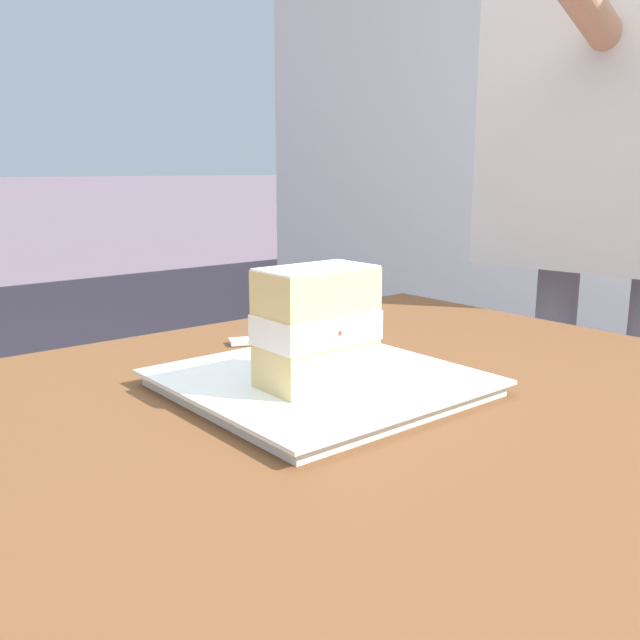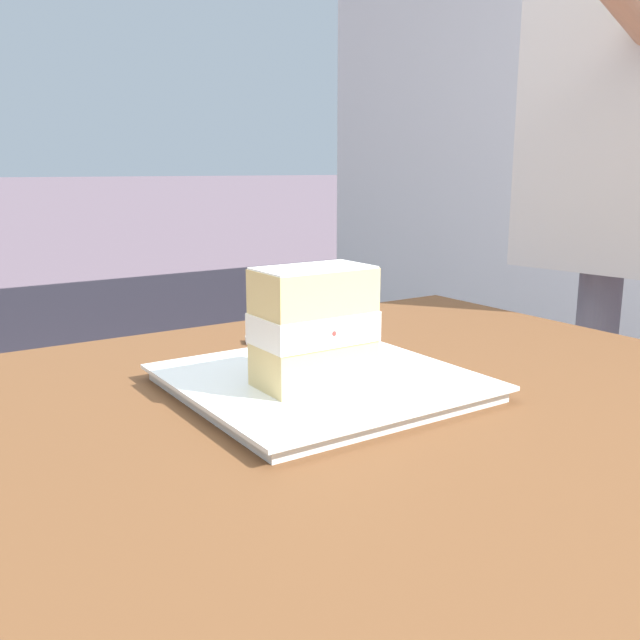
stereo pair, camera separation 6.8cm
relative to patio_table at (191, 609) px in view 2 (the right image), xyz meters
name	(u,v)px [view 2 (the right image)]	position (x,y,z in m)	size (l,w,h in m)	color
patio_table	(191,609)	(0.00, 0.00, 0.00)	(1.32, 0.89, 0.76)	brown
dessert_plate	(320,382)	(0.19, 0.11, 0.12)	(0.27, 0.27, 0.02)	white
cake_slice	(314,326)	(0.17, 0.09, 0.18)	(0.11, 0.07, 0.11)	#E0C17A
dessert_fork	(302,338)	(0.29, 0.30, 0.11)	(0.16, 0.08, 0.01)	silver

